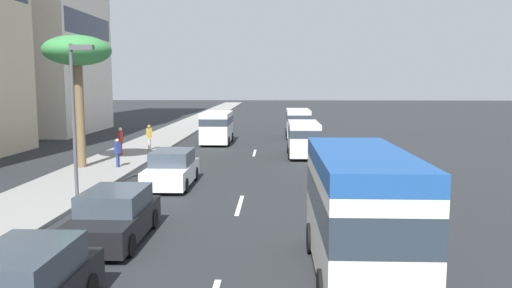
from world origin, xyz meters
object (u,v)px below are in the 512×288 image
at_px(van_second, 298,122).
at_px(street_lamp, 76,103).
at_px(car_seventh, 114,217).
at_px(minibus_third, 360,209).
at_px(car_fifth, 172,169).
at_px(van_sixth, 217,126).
at_px(pedestrian_by_tree, 149,136).
at_px(pedestrian_near_lamp, 121,140).
at_px(palm_tree, 77,54).
at_px(van_lead, 303,137).
at_px(pedestrian_mid_block, 118,152).

xyz_separation_m(van_second, street_lamp, (-23.71, 9.82, 2.57)).
height_order(van_second, street_lamp, street_lamp).
relative_size(van_second, car_seventh, 1.14).
bearing_deg(street_lamp, car_seventh, -148.63).
xyz_separation_m(minibus_third, car_fifth, (10.82, 6.83, -0.94)).
relative_size(minibus_third, van_sixth, 1.16).
xyz_separation_m(van_second, van_sixth, (-4.25, 6.51, -0.00)).
xyz_separation_m(car_fifth, pedestrian_by_tree, (11.19, 3.85, 0.33)).
height_order(van_second, pedestrian_near_lamp, van_second).
bearing_deg(palm_tree, van_lead, -66.38).
bearing_deg(pedestrian_mid_block, van_lead, 68.56).
distance_m(car_seventh, pedestrian_near_lamp, 17.60).
height_order(minibus_third, car_fifth, minibus_third).
height_order(pedestrian_near_lamp, pedestrian_by_tree, pedestrian_near_lamp).
bearing_deg(van_second, van_sixth, 123.14).
bearing_deg(pedestrian_near_lamp, car_fifth, -9.82).
bearing_deg(van_second, car_fifth, 161.65).
xyz_separation_m(van_lead, pedestrian_mid_block, (-5.36, 10.47, -0.27)).
bearing_deg(van_sixth, pedestrian_near_lamp, -35.66).
height_order(minibus_third, pedestrian_near_lamp, minibus_third).
bearing_deg(car_seventh, van_second, 166.49).
relative_size(pedestrian_near_lamp, palm_tree, 0.25).
distance_m(car_fifth, pedestrian_near_lamp, 10.08).
bearing_deg(minibus_third, van_second, 0.13).
bearing_deg(car_seventh, car_fifth, 179.32).
xyz_separation_m(car_fifth, palm_tree, (4.07, 5.82, 5.50)).
height_order(palm_tree, street_lamp, palm_tree).
bearing_deg(van_sixth, van_lead, 43.85).
distance_m(van_second, pedestrian_mid_block, 19.40).
bearing_deg(van_lead, palm_tree, 113.62).
xyz_separation_m(pedestrian_near_lamp, street_lamp, (-12.02, -2.03, 2.84)).
relative_size(van_lead, palm_tree, 0.69).
xyz_separation_m(van_second, pedestrian_mid_block, (-16.24, 10.61, -0.40)).
relative_size(pedestrian_near_lamp, pedestrian_mid_block, 1.13).
relative_size(van_lead, pedestrian_mid_block, 3.13).
bearing_deg(street_lamp, pedestrian_by_tree, 3.15).
relative_size(car_fifth, pedestrian_by_tree, 2.66).
relative_size(van_lead, van_second, 0.99).
xyz_separation_m(van_lead, palm_tree, (-5.44, 12.44, 4.99)).
height_order(van_lead, palm_tree, palm_tree).
relative_size(car_fifth, pedestrian_near_lamp, 2.60).
distance_m(van_second, minibus_third, 31.21).
distance_m(van_lead, car_seventh, 18.92).
bearing_deg(pedestrian_by_tree, van_second, 171.99).
distance_m(pedestrian_mid_block, street_lamp, 8.08).
bearing_deg(car_fifth, van_second, 161.65).
xyz_separation_m(van_lead, car_seventh, (-17.68, 6.72, -0.55)).
bearing_deg(pedestrian_by_tree, van_lead, 121.99).
relative_size(van_second, pedestrian_mid_block, 3.16).
distance_m(minibus_third, pedestrian_near_lamp, 22.88).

